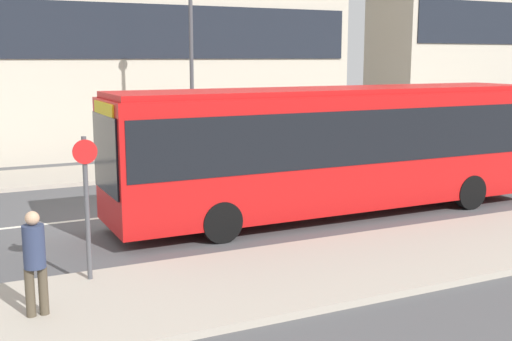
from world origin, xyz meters
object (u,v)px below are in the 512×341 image
pedestrian_near_stop (35,257)px  bus_stop_sign (87,197)px  street_lamp (191,43)px  city_bus (335,143)px  parked_car_0 (449,145)px

pedestrian_near_stop → bus_stop_sign: 1.83m
pedestrian_near_stop → bus_stop_sign: (1.10, 1.34, 0.59)m
bus_stop_sign → street_lamp: bearing=60.1°
city_bus → pedestrian_near_stop: size_ratio=7.14×
bus_stop_sign → street_lamp: (5.78, 10.07, 2.96)m
pedestrian_near_stop → street_lamp: (6.88, 11.41, 3.55)m
parked_car_0 → bus_stop_sign: bearing=-153.0°
parked_car_0 → pedestrian_near_stop: (-17.25, -9.57, 0.45)m
city_bus → bus_stop_sign: city_bus is taller
pedestrian_near_stop → city_bus: bearing=25.2°
parked_car_0 → pedestrian_near_stop: size_ratio=2.33×
city_bus → bus_stop_sign: (-7.01, -2.66, -0.26)m
parked_car_0 → pedestrian_near_stop: pedestrian_near_stop is taller
bus_stop_sign → street_lamp: 11.98m
street_lamp → parked_car_0: bearing=-10.0°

